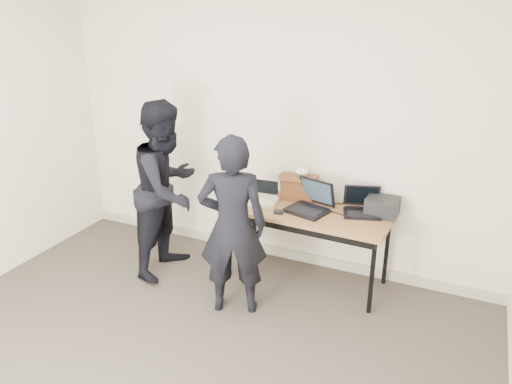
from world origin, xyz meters
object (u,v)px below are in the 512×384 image
Objects in this scene: person_typist at (233,226)px; person_observer at (168,189)px; laptop_right at (362,207)px; laptop_beige at (264,198)px; equipment_box at (382,206)px; desk at (307,217)px; laptop_center at (310,204)px; leather_satchel at (298,187)px.

person_observer is at bearing -45.59° from person_typist.
laptop_right is 0.24× the size of person_observer.
laptop_beige is 0.91m from laptop_right.
laptop_beige is 0.99× the size of equipment_box.
person_observer reaches higher than laptop_right.
person_typist reaches higher than desk.
person_typist is at bearing -151.92° from laptop_right.
laptop_right is 1.22m from person_typist.
laptop_center reaches higher than laptop_right.
desk is 0.82m from person_typist.
person_typist is 0.95m from person_observer.
person_observer is (-0.84, -0.36, 0.08)m from laptop_beige.
leather_satchel is (-0.18, 0.23, 0.19)m from desk.
laptop_beige is at bearing -165.45° from laptop_center.
person_observer reaches higher than person_typist.
desk is at bearing -143.40° from person_typist.
laptop_center is 1.35m from person_observer.
laptop_right is 0.25× the size of person_typist.
laptop_center is 0.26× the size of person_observer.
leather_satchel is 1.36× the size of equipment_box.
equipment_box is at bearing 19.33° from desk.
equipment_box reaches higher than desk.
person_observer is at bearing -164.77° from equipment_box.
desk is 3.84× the size of laptop_right.
laptop_center is at bearing -74.31° from person_observer.
person_observer reaches higher than laptop_center.
person_typist is at bearing -105.25° from laptop_center.
person_observer reaches higher than equipment_box.
person_typist reaches higher than laptop_beige.
leather_satchel is 0.81m from equipment_box.
person_observer is (-1.74, -0.49, 0.07)m from laptop_right.
leather_satchel is 0.96m from person_typist.
laptop_beige is at bearing 178.51° from desk.
equipment_box is 1.99m from person_observer.
leather_satchel is at bearing 130.53° from desk.
laptop_center is at bearing -164.85° from equipment_box.
laptop_center is 0.46m from laptop_right.
equipment_box is at bearing -9.82° from leather_satchel.
person_observer reaches higher than leather_satchel.
leather_satchel is 0.22× the size of person_observer.
desk is 0.46m from laptop_beige.
person_typist is (-0.41, -0.70, 0.12)m from desk.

